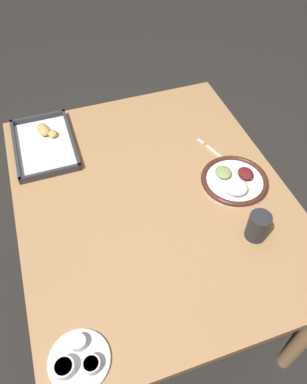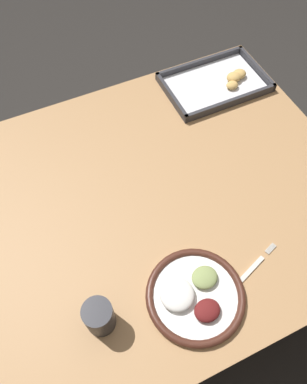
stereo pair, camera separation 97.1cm
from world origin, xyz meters
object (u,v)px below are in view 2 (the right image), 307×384
(fork, at_px, (248,273))
(baking_tray, at_px, (218,83))
(drinking_cup, at_px, (99,317))
(dinner_plate, at_px, (194,295))

(fork, distance_m, baking_tray, 0.70)
(baking_tray, distance_m, drinking_cup, 0.89)
(dinner_plate, relative_size, drinking_cup, 2.44)
(dinner_plate, bearing_deg, baking_tray, 55.63)
(fork, height_order, baking_tray, baking_tray)
(fork, xyz_separation_m, baking_tray, (0.28, 0.64, 0.01))
(dinner_plate, distance_m, drinking_cup, 0.24)
(fork, relative_size, drinking_cup, 1.98)
(fork, distance_m, drinking_cup, 0.39)
(dinner_plate, height_order, drinking_cup, drinking_cup)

